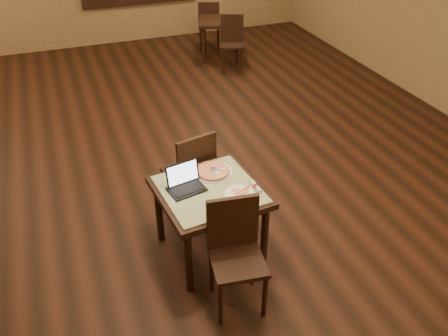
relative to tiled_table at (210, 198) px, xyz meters
name	(u,v)px	position (x,y,z in m)	size (l,w,h in m)	color
ground	(193,165)	(0.31, 1.54, -0.66)	(10.00, 10.00, 0.00)	black
tiled_table	(210,198)	(0.00, 0.00, 0.00)	(1.01, 1.01, 0.76)	black
chair_main_near	(235,248)	(0.01, -0.61, -0.09)	(0.49, 0.49, 1.01)	black
chair_main_far	(192,170)	(0.02, 0.61, -0.09)	(0.53, 0.53, 1.02)	black
laptop	(185,182)	(-0.20, 0.10, 0.16)	(0.36, 0.31, 0.22)	black
plate	(239,194)	(0.22, -0.18, 0.11)	(0.27, 0.27, 0.01)	white
pizza_slice	(239,193)	(0.22, -0.18, 0.13)	(0.18, 0.18, 0.02)	beige
pizza_pan	(213,172)	(0.12, 0.24, 0.11)	(0.38, 0.38, 0.01)	silver
pizza_whole	(213,171)	(0.12, 0.24, 0.12)	(0.32, 0.32, 0.02)	beige
spatula	(216,170)	(0.14, 0.22, 0.13)	(0.10, 0.23, 0.01)	silver
napkin_roll	(256,186)	(0.40, -0.14, 0.12)	(0.04, 0.17, 0.04)	white
other_table_a	(220,26)	(1.94, 4.97, -0.06)	(0.98, 0.98, 0.72)	black
other_table_a_chair_near	(232,39)	(1.96, 4.42, -0.13)	(0.52, 0.52, 0.93)	black
other_table_a_chair_far	(209,22)	(1.91, 5.52, -0.13)	(0.52, 0.52, 0.93)	black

